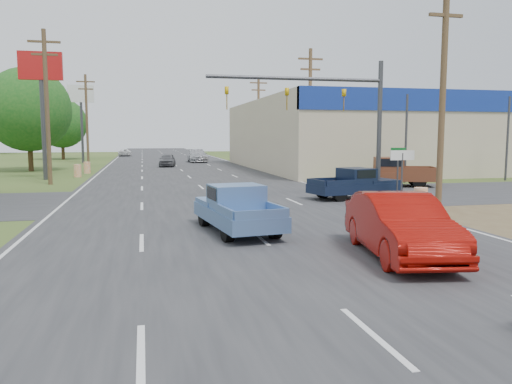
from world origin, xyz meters
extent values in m
plane|color=#2F491D|center=(0.00, 0.00, 0.00)|extent=(200.00, 200.00, 0.00)
cube|color=#2D2D30|center=(0.00, 40.00, 0.01)|extent=(15.00, 180.00, 0.02)
cube|color=#2D2D30|center=(0.00, 18.00, 0.01)|extent=(120.00, 10.00, 0.02)
cube|color=#B7A88C|center=(32.00, 40.00, 3.30)|extent=(50.00, 28.00, 6.60)
cylinder|color=#4C3823|center=(9.50, 13.00, 5.00)|extent=(0.28, 0.28, 10.00)
cube|color=#4C3823|center=(9.50, 13.00, 8.40)|extent=(1.60, 0.14, 0.14)
cylinder|color=#4C3823|center=(9.50, 31.00, 5.00)|extent=(0.28, 0.28, 10.00)
cube|color=#4C3823|center=(9.50, 31.00, 9.20)|extent=(2.00, 0.14, 0.14)
cube|color=#4C3823|center=(9.50, 31.00, 8.40)|extent=(1.60, 0.14, 0.14)
cylinder|color=#4C3823|center=(9.50, 49.00, 5.00)|extent=(0.28, 0.28, 10.00)
cube|color=#4C3823|center=(9.50, 49.00, 9.20)|extent=(2.00, 0.14, 0.14)
cube|color=#4C3823|center=(9.50, 49.00, 8.40)|extent=(1.60, 0.14, 0.14)
cylinder|color=#4C3823|center=(-9.50, 28.00, 5.00)|extent=(0.28, 0.28, 10.00)
cube|color=#4C3823|center=(-9.50, 28.00, 9.20)|extent=(2.00, 0.14, 0.14)
cube|color=#4C3823|center=(-9.50, 28.00, 8.40)|extent=(1.60, 0.14, 0.14)
cylinder|color=#4C3823|center=(-9.50, 52.00, 5.00)|extent=(0.28, 0.28, 10.00)
cube|color=#4C3823|center=(-9.50, 52.00, 9.20)|extent=(2.00, 0.14, 0.14)
cube|color=#4C3823|center=(-9.50, 52.00, 8.40)|extent=(1.60, 0.14, 0.14)
cylinder|color=#422D19|center=(-13.50, 42.00, 1.62)|extent=(0.44, 0.44, 3.24)
sphere|color=#164D18|center=(-13.50, 42.00, 5.58)|extent=(7.56, 7.56, 7.56)
cylinder|color=#422D19|center=(-14.20, 66.00, 1.44)|extent=(0.44, 0.44, 2.88)
sphere|color=#164D18|center=(-14.20, 66.00, 4.96)|extent=(6.72, 6.72, 6.72)
cylinder|color=#422D19|center=(55.00, 70.00, 1.80)|extent=(0.44, 0.44, 3.60)
sphere|color=#164D18|center=(55.00, 70.00, 6.20)|extent=(8.40, 8.40, 8.40)
cylinder|color=#422D19|center=(30.00, 95.00, 1.71)|extent=(0.44, 0.44, 3.42)
sphere|color=#164D18|center=(30.00, 95.00, 5.89)|extent=(7.98, 7.98, 7.98)
cylinder|color=orange|center=(8.00, 12.00, 0.50)|extent=(0.56, 0.56, 1.00)
cylinder|color=orange|center=(8.40, 20.50, 0.50)|extent=(0.56, 0.56, 1.00)
cylinder|color=orange|center=(-8.50, 34.00, 0.50)|extent=(0.56, 0.56, 1.00)
cylinder|color=orange|center=(-8.20, 38.00, 0.50)|extent=(0.56, 0.56, 1.00)
cylinder|color=#3F3F44|center=(-10.50, 32.00, 4.50)|extent=(0.30, 0.30, 9.00)
cube|color=#B21414|center=(-10.50, 32.00, 8.20)|extent=(3.00, 0.35, 2.00)
cylinder|color=#3F3F44|center=(-10.50, 56.00, 4.50)|extent=(0.30, 0.30, 9.00)
cube|color=white|center=(-10.50, 56.00, 8.20)|extent=(3.00, 0.35, 2.00)
cylinder|color=#3F3F44|center=(8.20, 14.00, 1.20)|extent=(0.08, 0.08, 2.40)
cube|color=white|center=(8.20, 14.00, 2.30)|extent=(1.20, 0.05, 0.45)
cylinder|color=#3F3F44|center=(8.80, 15.50, 1.20)|extent=(0.08, 0.08, 2.40)
cube|color=#0C591E|center=(8.80, 15.50, 2.50)|extent=(0.80, 0.04, 0.22)
cylinder|color=#3F3F44|center=(8.50, 17.00, 3.50)|extent=(0.24, 0.24, 7.00)
cylinder|color=#3F3F44|center=(4.00, 17.00, 6.00)|extent=(9.00, 0.18, 0.18)
imported|color=gold|center=(6.50, 17.00, 5.55)|extent=(0.18, 0.40, 1.10)
imported|color=gold|center=(3.50, 17.00, 5.55)|extent=(0.18, 0.40, 1.10)
imported|color=gold|center=(0.50, 17.00, 5.55)|extent=(0.18, 0.40, 1.10)
imported|color=#8D0C06|center=(3.02, 4.72, 0.83)|extent=(2.54, 5.23, 1.65)
cylinder|color=black|center=(-1.44, 10.38, 0.36)|extent=(0.36, 0.76, 0.73)
cylinder|color=black|center=(0.08, 10.58, 0.36)|extent=(0.36, 0.76, 0.73)
cylinder|color=black|center=(-1.08, 7.57, 0.36)|extent=(0.36, 0.76, 0.73)
cylinder|color=black|center=(0.44, 7.76, 0.36)|extent=(0.36, 0.76, 0.73)
cube|color=#4E72A8|center=(-0.50, 9.07, 0.56)|extent=(2.41, 4.93, 0.47)
cube|color=#4E72A8|center=(-0.68, 10.48, 0.86)|extent=(1.95, 2.01, 0.16)
cube|color=#4E72A8|center=(-0.51, 9.17, 1.18)|extent=(1.84, 1.62, 0.77)
cube|color=black|center=(-0.51, 9.17, 1.32)|extent=(1.84, 1.35, 0.41)
cube|color=#4E72A8|center=(-0.20, 6.77, 0.93)|extent=(1.67, 0.29, 0.27)
cylinder|color=black|center=(8.22, 17.61, 0.36)|extent=(0.76, 0.42, 0.72)
cylinder|color=black|center=(8.54, 16.13, 0.36)|extent=(0.76, 0.42, 0.72)
cylinder|color=black|center=(5.46, 17.01, 0.36)|extent=(0.76, 0.42, 0.72)
cylinder|color=black|center=(5.78, 15.53, 0.36)|extent=(0.76, 0.42, 0.72)
cube|color=black|center=(7.00, 16.57, 0.56)|extent=(4.98, 2.77, 0.47)
cube|color=black|center=(8.38, 16.87, 0.86)|extent=(2.11, 2.06, 0.16)
cube|color=black|center=(7.09, 16.59, 1.18)|extent=(1.73, 1.93, 0.77)
cube|color=black|center=(7.09, 16.59, 1.31)|extent=(1.46, 1.90, 0.41)
cube|color=black|center=(4.75, 16.08, 0.92)|extent=(0.42, 1.64, 0.27)
cylinder|color=black|center=(9.94, 21.73, 0.43)|extent=(0.91, 0.60, 0.85)
cylinder|color=black|center=(10.56, 23.42, 0.43)|extent=(0.91, 0.60, 0.85)
cylinder|color=black|center=(13.07, 20.58, 0.43)|extent=(0.91, 0.60, 0.85)
cylinder|color=black|center=(13.69, 22.27, 0.43)|extent=(0.91, 0.60, 0.85)
cube|color=#5D2F1C|center=(11.82, 22.00, 0.66)|extent=(5.95, 3.92, 0.56)
cube|color=#5D2F1C|center=(10.25, 22.58, 1.01)|extent=(2.68, 2.63, 0.19)
cube|color=#5D2F1C|center=(11.71, 22.04, 1.39)|extent=(2.24, 2.42, 0.91)
cube|color=black|center=(11.71, 22.04, 1.55)|extent=(1.94, 2.34, 0.48)
cube|color=#5D2F1C|center=(14.37, 21.06, 1.09)|extent=(0.76, 1.87, 0.32)
imported|color=#55555A|center=(-0.99, 46.24, 0.68)|extent=(2.06, 4.12, 1.35)
imported|color=#B5B5BA|center=(3.08, 54.63, 0.79)|extent=(2.29, 5.48, 1.58)
imported|color=white|center=(-6.29, 76.01, 0.59)|extent=(2.02, 4.27, 1.18)
camera|label=1|loc=(-3.50, -6.98, 3.16)|focal=35.00mm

